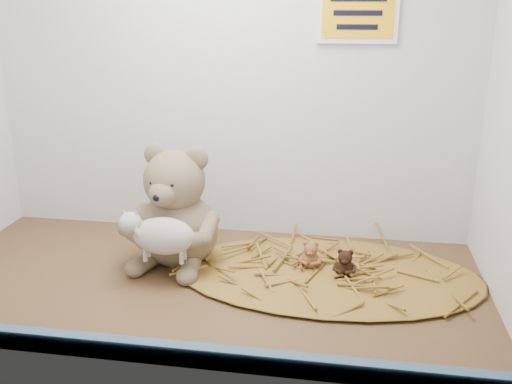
% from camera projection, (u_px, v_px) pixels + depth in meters
% --- Properties ---
extents(alcove_shell, '(1.20, 0.60, 0.90)m').
position_uv_depth(alcove_shell, '(208.00, 65.00, 1.17)').
color(alcove_shell, '#453017').
rests_on(alcove_shell, ground).
extents(front_rail, '(1.19, 0.02, 0.04)m').
position_uv_depth(front_rail, '(160.00, 352.00, 0.95)').
color(front_rail, '#3E5E77').
rests_on(front_rail, shelf_floor).
extents(straw_bed, '(0.68, 0.39, 0.01)m').
position_uv_depth(straw_bed, '(327.00, 273.00, 1.25)').
color(straw_bed, brown).
rests_on(straw_bed, shelf_floor).
extents(main_teddy, '(0.26, 0.27, 0.28)m').
position_uv_depth(main_teddy, '(177.00, 206.00, 1.28)').
color(main_teddy, '#8B6F55').
rests_on(main_teddy, shelf_floor).
extents(toy_lamb, '(0.17, 0.11, 0.11)m').
position_uv_depth(toy_lamb, '(164.00, 236.00, 1.20)').
color(toy_lamb, '#B2B09F').
rests_on(toy_lamb, main_teddy).
extents(mini_teddy_tan, '(0.05, 0.06, 0.06)m').
position_uv_depth(mini_teddy_tan, '(311.00, 254.00, 1.26)').
color(mini_teddy_tan, brown).
rests_on(mini_teddy_tan, straw_bed).
extents(mini_teddy_brown, '(0.06, 0.06, 0.06)m').
position_uv_depth(mini_teddy_brown, '(345.00, 262.00, 1.22)').
color(mini_teddy_brown, black).
rests_on(mini_teddy_brown, straw_bed).
extents(wall_sign, '(0.16, 0.01, 0.11)m').
position_uv_depth(wall_sign, '(358.00, 13.00, 1.28)').
color(wall_sign, orange).
rests_on(wall_sign, back_wall).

